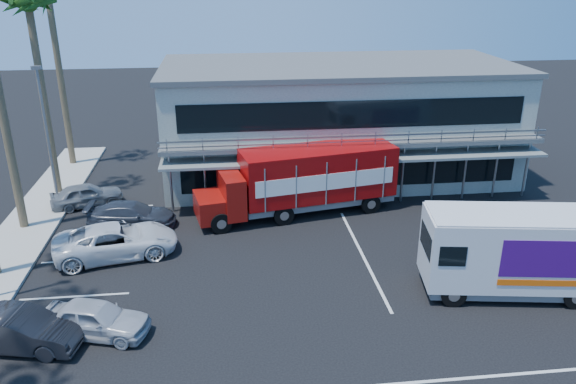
{
  "coord_description": "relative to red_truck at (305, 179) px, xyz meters",
  "views": [
    {
      "loc": [
        -4.38,
        -20.48,
        12.95
      ],
      "look_at": [
        -1.3,
        5.88,
        2.3
      ],
      "focal_mm": 35.0,
      "sensor_mm": 36.0,
      "label": 1
    }
  ],
  "objects": [
    {
      "name": "light_pole_far",
      "position": [
        -14.12,
        2.65,
        2.44
      ],
      "size": [
        0.5,
        0.25,
        8.09
      ],
      "color": "gray",
      "rests_on": "ground"
    },
    {
      "name": "building",
      "position": [
        3.08,
        6.59,
        1.6
      ],
      "size": [
        22.4,
        12.0,
        7.3
      ],
      "color": "gray",
      "rests_on": "ground"
    },
    {
      "name": "palm_e",
      "position": [
        -14.62,
        4.65,
        8.51
      ],
      "size": [
        2.8,
        2.8,
        12.25
      ],
      "color": "brown",
      "rests_on": "ground"
    },
    {
      "name": "parked_car_c",
      "position": [
        -9.68,
        -4.02,
        -1.26
      ],
      "size": [
        6.18,
        3.82,
        1.6
      ],
      "primitive_type": "imported",
      "rotation": [
        0.0,
        0.0,
        1.79
      ],
      "color": "white",
      "rests_on": "ground"
    },
    {
      "name": "parked_car_d",
      "position": [
        -9.42,
        -0.75,
        -1.39
      ],
      "size": [
        4.77,
        2.21,
        1.35
      ],
      "primitive_type": "imported",
      "rotation": [
        0.0,
        0.0,
        1.5
      ],
      "color": "#2D323C",
      "rests_on": "ground"
    },
    {
      "name": "parked_car_e",
      "position": [
        -12.42,
        2.45,
        -1.38
      ],
      "size": [
        4.31,
        2.82,
        1.37
      ],
      "primitive_type": "imported",
      "rotation": [
        0.0,
        0.0,
        1.9
      ],
      "color": "gray",
      "rests_on": "ground"
    },
    {
      "name": "parked_car_a",
      "position": [
        -9.42,
        -10.35,
        -1.37
      ],
      "size": [
        4.34,
        2.68,
        1.38
      ],
      "primitive_type": "imported",
      "rotation": [
        0.0,
        0.0,
        1.29
      ],
      "color": "#B6B7BD",
      "rests_on": "ground"
    },
    {
      "name": "red_truck",
      "position": [
        0.0,
        0.0,
        0.0
      ],
      "size": [
        11.41,
        4.65,
        3.74
      ],
      "rotation": [
        0.0,
        0.0,
        0.19
      ],
      "color": "maroon",
      "rests_on": "ground"
    },
    {
      "name": "curb_strip",
      "position": [
        -14.92,
        -2.35,
        -1.98
      ],
      "size": [
        3.0,
        32.0,
        0.16
      ],
      "primitive_type": "cube",
      "color": "#A5A399",
      "rests_on": "ground"
    },
    {
      "name": "parked_car_b",
      "position": [
        -12.01,
        -10.85,
        -1.31
      ],
      "size": [
        4.77,
        2.51,
        1.49
      ],
      "primitive_type": "imported",
      "rotation": [
        0.0,
        0.0,
        1.36
      ],
      "color": "black",
      "rests_on": "ground"
    },
    {
      "name": "white_van",
      "position": [
        7.54,
        -9.33,
        -0.11
      ],
      "size": [
        7.82,
        3.68,
        3.68
      ],
      "rotation": [
        0.0,
        0.0,
        -0.15
      ],
      "color": "silver",
      "rests_on": "ground"
    },
    {
      "name": "ground",
      "position": [
        0.08,
        -8.35,
        -2.06
      ],
      "size": [
        120.0,
        120.0,
        0.0
      ],
      "primitive_type": "plane",
      "color": "black",
      "rests_on": "ground"
    }
  ]
}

